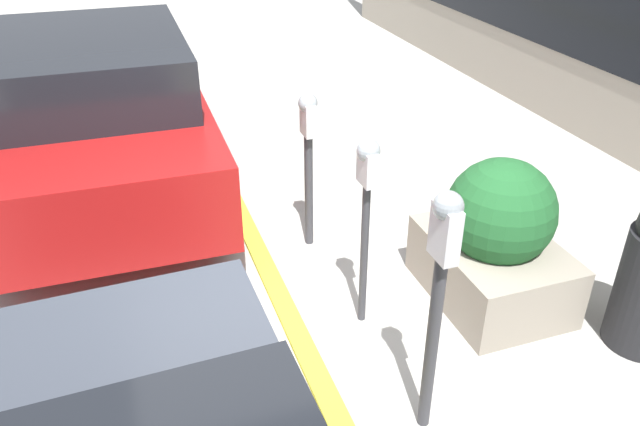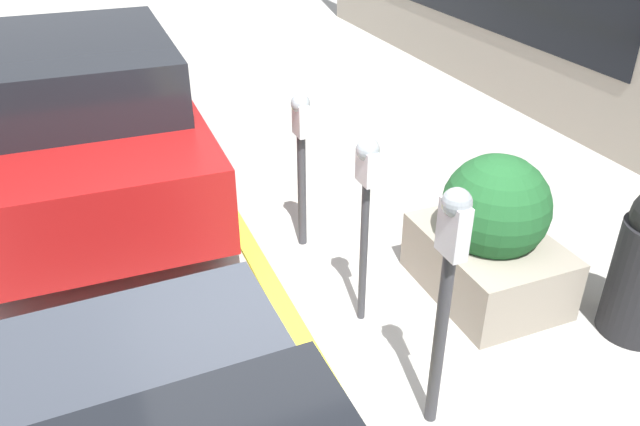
% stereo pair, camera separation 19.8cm
% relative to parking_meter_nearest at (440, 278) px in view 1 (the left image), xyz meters
% --- Properties ---
extents(ground_plane, '(40.00, 40.00, 0.00)m').
position_rel_parking_meter_nearest_xyz_m(ground_plane, '(1.12, 0.43, -1.12)').
color(ground_plane, '#ADAAA3').
extents(curb_strip, '(19.00, 0.16, 0.04)m').
position_rel_parking_meter_nearest_xyz_m(curb_strip, '(1.12, 0.51, -1.10)').
color(curb_strip, gold).
rests_on(curb_strip, ground_plane).
extents(parking_meter_nearest, '(0.19, 0.16, 1.65)m').
position_rel_parking_meter_nearest_xyz_m(parking_meter_nearest, '(0.00, 0.00, 0.00)').
color(parking_meter_nearest, '#38383D').
rests_on(parking_meter_nearest, ground_plane).
extents(parking_meter_second, '(0.19, 0.16, 1.50)m').
position_rel_parking_meter_nearest_xyz_m(parking_meter_second, '(1.07, -0.02, -0.01)').
color(parking_meter_second, '#38383D').
rests_on(parking_meter_second, ground_plane).
extents(parking_meter_middle, '(0.19, 0.16, 1.43)m').
position_rel_parking_meter_nearest_xyz_m(parking_meter_middle, '(2.24, 0.02, -0.14)').
color(parking_meter_middle, '#38383D').
rests_on(parking_meter_middle, ground_plane).
extents(planter_box, '(1.20, 0.89, 1.20)m').
position_rel_parking_meter_nearest_xyz_m(planter_box, '(1.00, -1.10, -0.59)').
color(planter_box, gray).
rests_on(planter_box, ground_plane).
extents(parked_car_middle, '(4.61, 2.07, 1.64)m').
position_rel_parking_meter_nearest_xyz_m(parked_car_middle, '(4.03, 1.67, -0.27)').
color(parked_car_middle, maroon).
rests_on(parked_car_middle, ground_plane).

